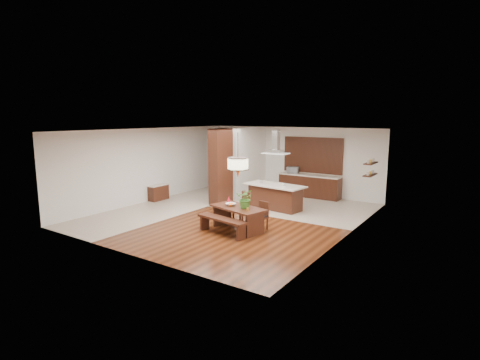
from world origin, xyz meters
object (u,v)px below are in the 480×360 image
Objects in this scene: dining_bench at (222,226)px; kitchen_island at (275,196)px; hallway_console at (159,193)px; dining_table at (238,213)px; pendant_lantern at (238,155)px; range_hood at (276,142)px; fruit_bowl at (231,204)px; dining_chair_right at (260,216)px; foliage_plant at (246,198)px; microwave at (293,170)px; dining_chair_left at (241,208)px; island_cup at (283,184)px.

dining_bench is 0.73× the size of kitchen_island.
hallway_console reaches higher than dining_bench.
pendant_lantern reaches higher than dining_table.
range_hood is (-0.32, 2.87, 0.22)m from pendant_lantern.
hallway_console is 2.93× the size of fruit_bowl.
dining_table reaches higher than hallway_console.
hallway_console is 1.04× the size of dining_chair_right.
foliage_plant is at bearing 2.93° from dining_table.
microwave is (-0.60, 2.67, -1.38)m from range_hood.
dining_chair_left is 1.19× the size of dining_chair_right.
pendant_lantern is 11.16× the size of island_cup.
dining_chair_left is 3.34× the size of fruit_bowl.
pendant_lantern is 2.66× the size of microwave.
pendant_lantern is 1.46× the size of range_hood.
pendant_lantern reaches higher than fruit_bowl.
foliage_plant is at bearing -16.27° from hallway_console.
dining_chair_right is at bearing -88.45° from microwave.
dining_chair_left is 0.62m from fruit_bowl.
pendant_lantern reaches higher than microwave.
kitchen_island is at bearing 96.37° from dining_table.
dining_chair_right is at bearing 55.10° from dining_bench.
dining_chair_left is at bearing -96.88° from microwave.
dining_table is at bearing -91.07° from island_cup.
island_cup is at bearing -84.69° from microwave.
microwave reaches higher than dining_chair_right.
microwave reaches higher than hallway_console.
dining_bench is 0.81m from fruit_bowl.
foliage_plant is 1.93× the size of fruit_bowl.
hallway_console is at bearing 162.76° from dining_table.
dining_chair_left is at bearing -89.01° from range_hood.
foliage_plant reaches higher than dining_chair_right.
dining_chair_left is at bearing -81.91° from kitchen_island.
dining_bench is (4.78, -2.12, -0.08)m from hallway_console.
dining_chair_right is 0.94× the size of range_hood.
microwave is (-0.77, 6.14, 0.85)m from dining_bench.
pendant_lantern is 5.74m from microwave.
kitchen_island is 4.73× the size of microwave.
island_cup is (-0.21, 2.79, -0.03)m from foliage_plant.
dining_chair_left is at bearing 89.70° from fruit_bowl.
kitchen_island is at bearing 96.37° from pendant_lantern.
microwave reaches higher than fruit_bowl.
dining_chair_right is at bearing 5.24° from dining_chair_left.
microwave reaches higher than kitchen_island.
fruit_bowl is (-0.82, -0.37, 0.32)m from dining_chair_right.
dining_chair_right is 0.36× the size of kitchen_island.
dining_table is 2.89m from kitchen_island.
foliage_plant is (5.20, -1.52, 0.68)m from hallway_console.
microwave is at bearing 99.47° from dining_table.
dining_chair_left is (4.65, -0.93, 0.19)m from hallway_console.
dining_bench is 1.22m from dining_chair_right.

